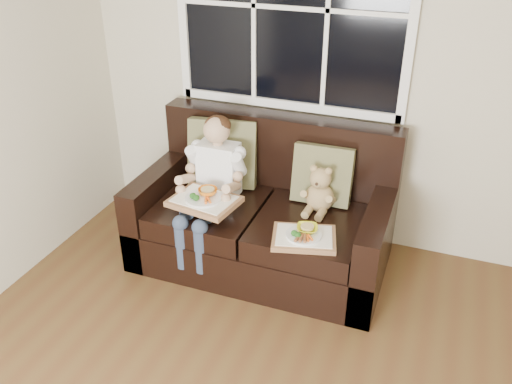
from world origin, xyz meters
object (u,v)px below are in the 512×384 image
at_px(child, 213,175).
at_px(teddy_bear, 320,192).
at_px(loveseat, 265,219).
at_px(tray_left, 204,200).
at_px(tray_right, 304,236).

xyz_separation_m(child, teddy_bear, (0.70, 0.15, -0.07)).
bearing_deg(loveseat, child, -159.90).
bearing_deg(tray_left, loveseat, 55.48).
distance_m(child, tray_left, 0.21).
bearing_deg(loveseat, tray_left, -133.50).
height_order(teddy_bear, tray_left, teddy_bear).
bearing_deg(teddy_bear, loveseat, -172.45).
bearing_deg(child, tray_right, -18.49).
bearing_deg(teddy_bear, tray_left, -149.50).
relative_size(loveseat, tray_left, 3.69).
relative_size(teddy_bear, tray_left, 0.72).
xyz_separation_m(loveseat, child, (-0.33, -0.12, 0.34)).
bearing_deg(child, loveseat, 20.10).
bearing_deg(tray_left, teddy_bear, 36.17).
height_order(tray_left, tray_right, tray_left).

